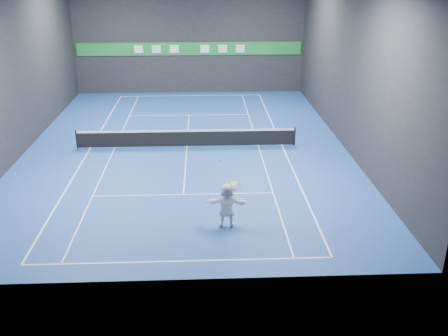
{
  "coord_description": "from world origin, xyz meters",
  "views": [
    {
      "loc": [
        0.93,
        -26.98,
        9.77
      ],
      "look_at": [
        1.83,
        -6.95,
        1.5
      ],
      "focal_mm": 40.0,
      "sensor_mm": 36.0,
      "label": 1
    }
  ],
  "objects_px": {
    "tennis_net": "(187,138)",
    "tennis_ball": "(220,161)",
    "player": "(227,205)",
    "tennis_racket": "(236,188)"
  },
  "relations": [
    {
      "from": "player",
      "to": "tennis_net",
      "type": "distance_m",
      "value": 9.58
    },
    {
      "from": "tennis_ball",
      "to": "tennis_racket",
      "type": "height_order",
      "value": "tennis_ball"
    },
    {
      "from": "player",
      "to": "tennis_racket",
      "type": "xyz_separation_m",
      "value": [
        0.38,
        0.05,
        0.73
      ]
    },
    {
      "from": "tennis_ball",
      "to": "tennis_net",
      "type": "xyz_separation_m",
      "value": [
        -1.56,
        9.33,
        -2.26
      ]
    },
    {
      "from": "tennis_net",
      "to": "tennis_ball",
      "type": "bearing_deg",
      "value": -80.48
    },
    {
      "from": "player",
      "to": "tennis_ball",
      "type": "bearing_deg",
      "value": -6.8
    },
    {
      "from": "tennis_racket",
      "to": "tennis_ball",
      "type": "bearing_deg",
      "value": 179.06
    },
    {
      "from": "tennis_racket",
      "to": "player",
      "type": "bearing_deg",
      "value": -172.74
    },
    {
      "from": "player",
      "to": "tennis_racket",
      "type": "distance_m",
      "value": 0.82
    },
    {
      "from": "tennis_net",
      "to": "tennis_racket",
      "type": "xyz_separation_m",
      "value": [
        2.2,
        -9.34,
        1.11
      ]
    }
  ]
}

